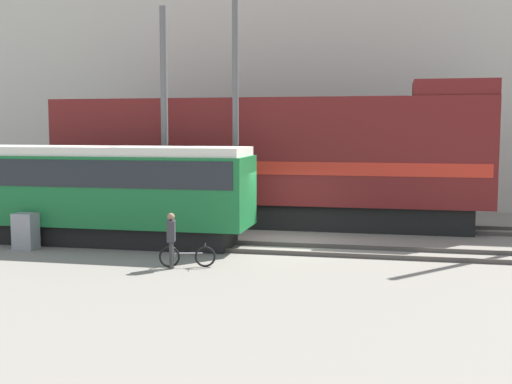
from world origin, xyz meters
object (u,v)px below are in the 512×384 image
streetcar (104,188)px  utility_pole_left (164,121)px  signal_box (26,231)px  utility_pole_center (236,113)px  person (171,235)px  freight_locomotive (268,160)px  bicycle (187,257)px

streetcar → utility_pole_left: bearing=64.5°
utility_pole_left → signal_box: size_ratio=7.06×
utility_pole_center → person: bearing=-94.0°
freight_locomotive → signal_box: bearing=-135.0°
streetcar → person: (3.60, -3.29, -0.96)m
freight_locomotive → bicycle: (-0.73, -8.29, -2.39)m
utility_pole_left → utility_pole_center: bearing=0.0°
streetcar → utility_pole_center: size_ratio=1.12×
streetcar → person: 4.97m
utility_pole_center → bicycle: bearing=-90.2°
bicycle → utility_pole_left: (-2.74, 5.67, 3.93)m
bicycle → person: person is taller
streetcar → freight_locomotive: bearing=48.0°
utility_pole_center → signal_box: utility_pole_center is taller
utility_pole_left → person: bearing=-68.4°
freight_locomotive → signal_box: freight_locomotive is taller
person → streetcar: bearing=137.5°
person → utility_pole_left: (-2.35, 5.92, 3.27)m
freight_locomotive → bicycle: bearing=-95.1°
person → utility_pole_center: (0.41, 5.92, 3.58)m
freight_locomotive → utility_pole_center: utility_pole_center is taller
freight_locomotive → utility_pole_left: size_ratio=2.08×
signal_box → utility_pole_left: bearing=51.5°
streetcar → person: size_ratio=6.39×
freight_locomotive → utility_pole_center: 3.28m
freight_locomotive → streetcar: size_ratio=1.72×
utility_pole_center → utility_pole_left: bearing=180.0°
freight_locomotive → signal_box: size_ratio=14.65×
person → utility_pole_left: size_ratio=0.19×
bicycle → utility_pole_center: utility_pole_center is taller
bicycle → signal_box: bearing=166.3°
utility_pole_left → bicycle: bearing=-64.2°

